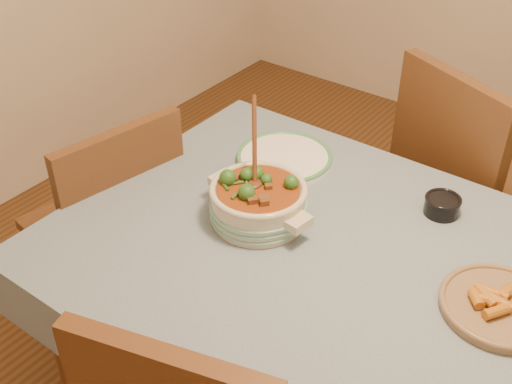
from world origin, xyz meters
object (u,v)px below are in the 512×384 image
Objects in this scene: stew_casserole at (258,199)px; chair_left at (113,223)px; chair_far at (463,183)px; white_plate at (284,158)px; dining_table at (370,303)px; condiment_bowl at (442,204)px; fried_plate at (500,305)px.

chair_left is (-0.55, -0.06, -0.30)m from stew_casserole.
chair_far is at bearing 145.02° from chair_left.
dining_table is at bearing -32.23° from white_plate.
chair_far is at bearing 68.63° from stew_casserole.
chair_far is (-0.08, 0.46, -0.22)m from condiment_bowl.
chair_left is (-1.20, -0.12, -0.25)m from fried_plate.
fried_plate reaches higher than white_plate.
condiment_bowl is at bearing 39.76° from stew_casserole.
chair_left is at bearing -142.26° from white_plate.
dining_table is 0.36m from condiment_bowl.
stew_casserole is 2.84× the size of condiment_bowl.
chair_far is (-0.06, 0.80, -0.10)m from dining_table.
dining_table is at bearing 103.41° from chair_left.
fried_plate reaches higher than dining_table.
white_plate is at bearing 163.38° from fried_plate.
condiment_bowl is (0.39, 0.32, -0.04)m from stew_casserole.
chair_left reaches higher than fried_plate.
chair_left is at bearing 68.94° from chair_far.
fried_plate is at bearing 14.25° from dining_table.
chair_far is at bearing 100.23° from condiment_bowl.
dining_table is 1.68× the size of chair_far.
chair_far is at bearing 94.09° from dining_table.
stew_casserole is at bearing 177.54° from dining_table.
stew_casserole is 0.65m from fried_plate.
white_plate is 0.50m from condiment_bowl.
stew_casserole is at bearing -140.24° from condiment_bowl.
dining_table is 0.57m from white_plate.
white_plate is at bearing 74.77° from chair_far.
fried_plate is at bearing -46.00° from condiment_bowl.
chair_left reaches higher than condiment_bowl.
white_plate is (-0.11, 0.28, -0.05)m from stew_casserole.
stew_casserole is 0.88m from chair_far.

